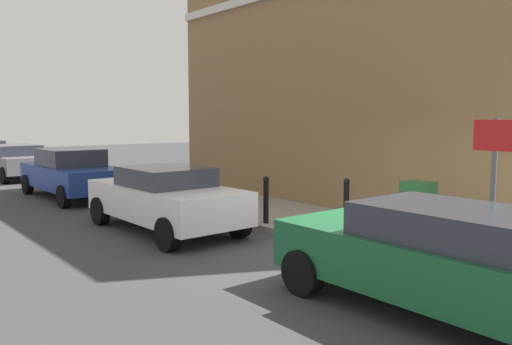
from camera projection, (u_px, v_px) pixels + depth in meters
ground at (331, 260)px, 8.66m from camera, size 80.00×80.00×0.00m
sidewalk at (217, 201)px, 14.41m from camera, size 2.76×30.00×0.15m
corner_building at (381, 36)px, 15.11m from camera, size 6.43×11.69×9.82m
car_green at (449, 259)px, 6.04m from camera, size 1.80×4.50×1.39m
car_white at (165, 197)px, 10.87m from camera, size 1.92×4.19×1.40m
car_blue at (71, 173)px, 15.50m from camera, size 1.93×4.49×1.52m
car_grey at (15, 160)px, 20.57m from camera, size 2.01×4.51×1.38m
utility_cabinet at (418, 215)px, 9.15m from camera, size 0.46×0.61×1.15m
bollard_near_cabinet at (346, 201)px, 10.56m from camera, size 0.14×0.14×1.04m
bollard_far_kerb at (266, 198)px, 10.97m from camera, size 0.14×0.14×1.04m
street_sign at (493, 173)px, 7.09m from camera, size 0.08×0.60×2.30m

